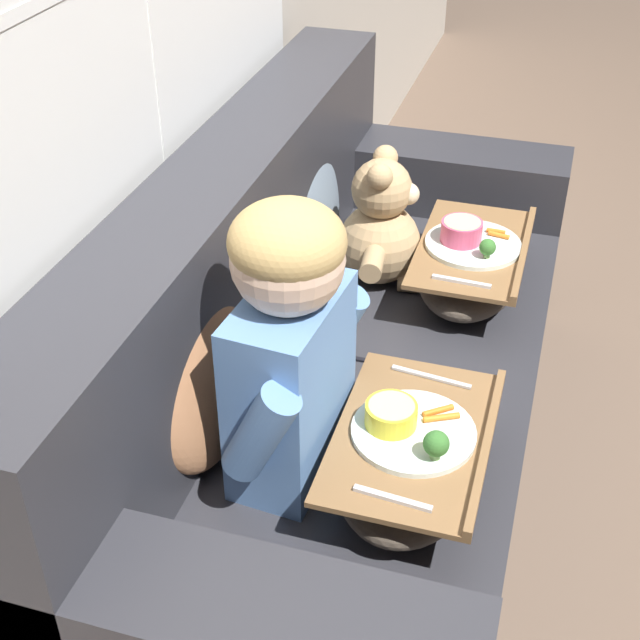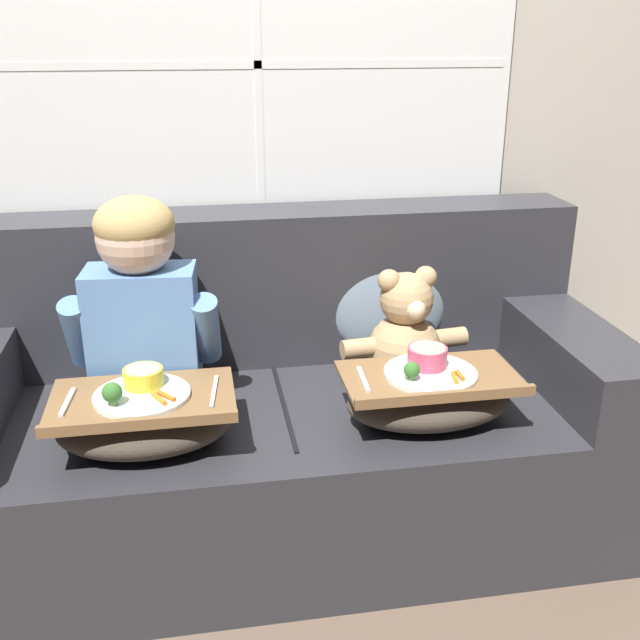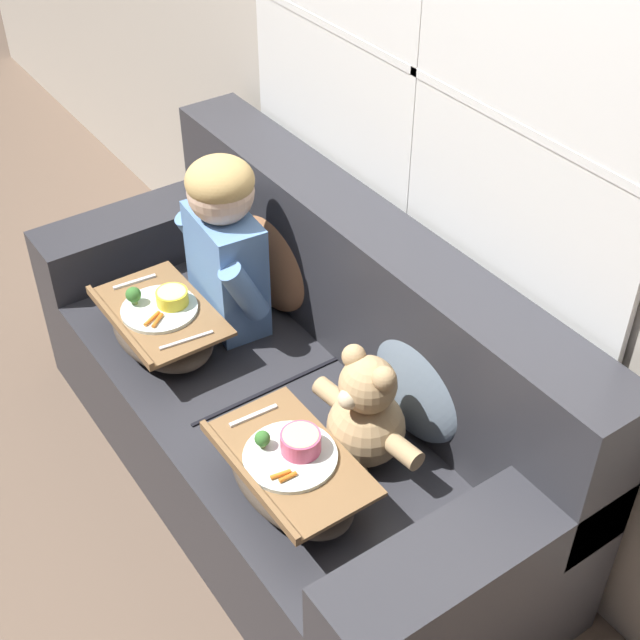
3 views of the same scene
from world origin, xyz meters
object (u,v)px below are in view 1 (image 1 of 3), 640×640
throw_pillow_behind_child (197,369)px  throw_pillow_behind_teddy (309,203)px  couch (329,386)px  teddy_bear (382,228)px  child_figure (290,334)px  lap_tray_teddy (471,267)px  lap_tray_child (411,458)px

throw_pillow_behind_child → throw_pillow_behind_teddy: bearing=0.0°
couch → throw_pillow_behind_teddy: size_ratio=4.85×
throw_pillow_behind_teddy → teddy_bear: bearing=-89.8°
throw_pillow_behind_teddy → teddy_bear: (0.00, -0.20, -0.04)m
couch → throw_pillow_behind_child: couch is taller
throw_pillow_behind_teddy → child_figure: bearing=-165.2°
throw_pillow_behind_child → child_figure: 0.23m
couch → lap_tray_teddy: size_ratio=4.13×
couch → throw_pillow_behind_child: (-0.37, 0.17, 0.30)m
throw_pillow_behind_teddy → child_figure: 0.78m
couch → throw_pillow_behind_teddy: 0.50m
lap_tray_child → teddy_bear: bearing=17.9°
child_figure → teddy_bear: child_figure is taller
child_figure → throw_pillow_behind_teddy: bearing=14.8°
couch → lap_tray_child: 0.50m
lap_tray_teddy → throw_pillow_behind_child: bearing=149.4°
lap_tray_child → child_figure: bearing=89.9°
child_figure → teddy_bear: (0.75, -0.00, -0.17)m
throw_pillow_behind_teddy → child_figure: child_figure is taller
lap_tray_teddy → throw_pillow_behind_teddy: bearing=89.9°
couch → throw_pillow_behind_child: size_ratio=4.47×
throw_pillow_behind_teddy → lap_tray_teddy: size_ratio=0.85×
throw_pillow_behind_child → teddy_bear: size_ratio=1.11×
couch → teddy_bear: couch is taller
teddy_bear → lap_tray_teddy: size_ratio=0.84×
couch → child_figure: (-0.37, -0.03, 0.42)m
child_figure → lap_tray_teddy: child_figure is taller
throw_pillow_behind_child → lap_tray_teddy: (0.75, -0.44, -0.12)m
throw_pillow_behind_child → child_figure: bearing=-90.0°
child_figure → lap_tray_child: 0.35m
teddy_bear → lap_tray_child: 0.79m
couch → child_figure: bearing=-175.1°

